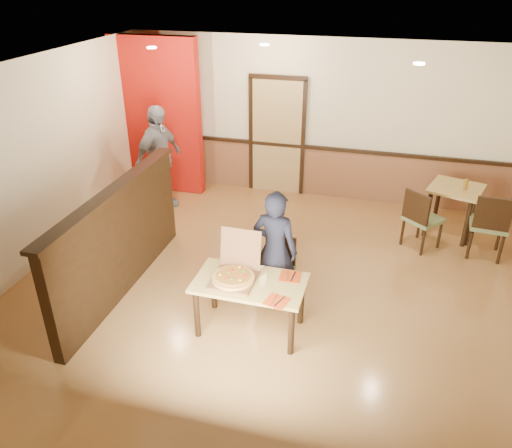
% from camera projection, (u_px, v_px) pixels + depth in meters
% --- Properties ---
extents(floor, '(7.00, 7.00, 0.00)m').
position_uv_depth(floor, '(275.00, 302.00, 6.41)').
color(floor, '#A57540').
rests_on(floor, ground).
extents(ceiling, '(7.00, 7.00, 0.00)m').
position_uv_depth(ceiling, '(279.00, 81.00, 5.10)').
color(ceiling, black).
rests_on(ceiling, wall_back).
extents(wall_back, '(7.00, 0.00, 7.00)m').
position_uv_depth(wall_back, '(322.00, 121.00, 8.74)').
color(wall_back, '#F8EFC2').
rests_on(wall_back, floor).
extents(wall_left, '(0.00, 7.00, 7.00)m').
position_uv_depth(wall_left, '(18.00, 174.00, 6.57)').
color(wall_left, '#F8EFC2').
rests_on(wall_left, floor).
extents(wainscot_back, '(7.00, 0.04, 0.90)m').
position_uv_depth(wainscot_back, '(319.00, 172.00, 9.15)').
color(wainscot_back, brown).
rests_on(wainscot_back, floor).
extents(chair_rail_back, '(7.00, 0.06, 0.06)m').
position_uv_depth(chair_rail_back, '(320.00, 148.00, 8.92)').
color(chair_rail_back, black).
rests_on(chair_rail_back, wall_back).
extents(back_door, '(0.90, 0.06, 2.10)m').
position_uv_depth(back_door, '(277.00, 137.00, 9.05)').
color(back_door, tan).
rests_on(back_door, wall_back).
extents(booth_partition, '(0.20, 3.10, 1.44)m').
position_uv_depth(booth_partition, '(120.00, 240.00, 6.36)').
color(booth_partition, black).
rests_on(booth_partition, floor).
extents(red_accent_panel, '(1.60, 0.20, 2.78)m').
position_uv_depth(red_accent_panel, '(158.00, 117.00, 8.99)').
color(red_accent_panel, '#AE140C').
rests_on(red_accent_panel, floor).
extents(spot_a, '(0.14, 0.14, 0.02)m').
position_uv_depth(spot_a, '(152.00, 48.00, 7.18)').
color(spot_a, '#FFE6B2').
rests_on(spot_a, ceiling).
extents(spot_b, '(0.14, 0.14, 0.02)m').
position_uv_depth(spot_b, '(265.00, 45.00, 7.42)').
color(spot_b, '#FFE6B2').
rests_on(spot_b, ceiling).
extents(spot_c, '(0.14, 0.14, 0.02)m').
position_uv_depth(spot_c, '(419.00, 64.00, 6.06)').
color(spot_c, '#FFE6B2').
rests_on(spot_c, ceiling).
extents(main_table, '(1.27, 0.73, 0.68)m').
position_uv_depth(main_table, '(250.00, 289.00, 5.69)').
color(main_table, '#AB8F48').
rests_on(main_table, floor).
extents(diner_chair, '(0.45, 0.45, 0.84)m').
position_uv_depth(diner_chair, '(277.00, 267.00, 6.30)').
color(diner_chair, '#5E7041').
rests_on(diner_chair, floor).
extents(side_chair_left, '(0.66, 0.66, 0.94)m').
position_uv_depth(side_chair_left, '(421.00, 217.00, 7.40)').
color(side_chair_left, '#5E7041').
rests_on(side_chair_left, floor).
extents(side_chair_right, '(0.54, 0.54, 1.02)m').
position_uv_depth(side_chair_right, '(489.00, 223.00, 7.14)').
color(side_chair_right, '#5E7041').
rests_on(side_chair_right, floor).
extents(side_table, '(0.94, 0.94, 0.80)m').
position_uv_depth(side_table, '(454.00, 198.00, 7.75)').
color(side_table, '#AB8F48').
rests_on(side_table, floor).
extents(diner, '(0.61, 0.44, 1.56)m').
position_uv_depth(diner, '(275.00, 250.00, 6.03)').
color(diner, black).
rests_on(diner, floor).
extents(passerby, '(0.71, 1.15, 1.82)m').
position_uv_depth(passerby, '(159.00, 159.00, 8.46)').
color(passerby, gray).
rests_on(passerby, floor).
extents(pizza_box, '(0.49, 0.58, 0.51)m').
position_uv_depth(pizza_box, '(235.00, 274.00, 5.65)').
color(pizza_box, brown).
rests_on(pizza_box, main_table).
extents(pizza, '(0.52, 0.52, 0.03)m').
position_uv_depth(pizza, '(233.00, 278.00, 5.61)').
color(pizza, gold).
rests_on(pizza, pizza_box).
extents(napkin_near, '(0.28, 0.28, 0.01)m').
position_uv_depth(napkin_near, '(277.00, 301.00, 5.31)').
color(napkin_near, '#BF3A0D').
rests_on(napkin_near, main_table).
extents(napkin_far, '(0.25, 0.25, 0.01)m').
position_uv_depth(napkin_far, '(290.00, 276.00, 5.72)').
color(napkin_far, '#BF3A0D').
rests_on(napkin_far, main_table).
extents(condiment, '(0.06, 0.06, 0.16)m').
position_uv_depth(condiment, '(466.00, 184.00, 7.56)').
color(condiment, brown).
rests_on(condiment, side_table).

